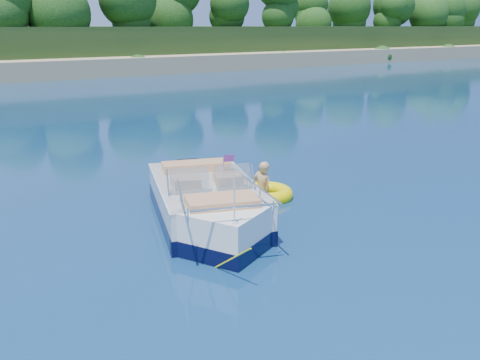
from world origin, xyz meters
The scene contains 4 objects.
ground centered at (0.00, 0.00, 0.00)m, with size 160.00×160.00×0.00m, color #092144.
motorboat centered at (1.64, 0.71, 0.37)m, with size 3.22×5.59×1.93m.
tow_tube centered at (3.78, 1.53, 0.09)m, with size 1.70×1.70×0.35m.
boy centered at (3.67, 1.62, 0.00)m, with size 0.55×0.36×1.52m, color tan.
Camera 1 is at (-3.84, -8.62, 4.12)m, focal length 40.00 mm.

